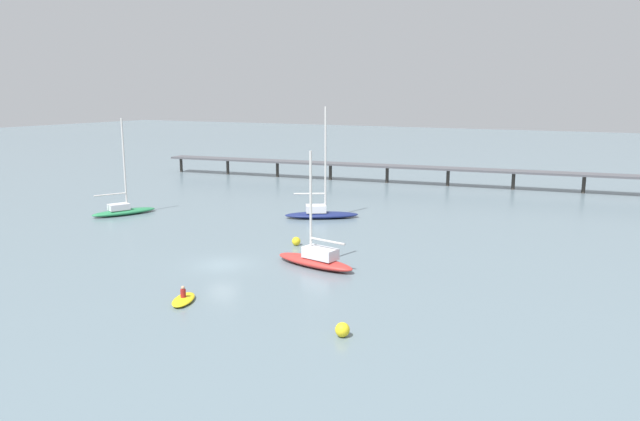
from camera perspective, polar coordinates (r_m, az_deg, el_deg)
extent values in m
plane|color=slate|center=(49.49, -9.36, -5.14)|extent=(400.00, 400.00, 0.00)
cube|color=#4C4C51|center=(92.44, 9.29, 4.10)|extent=(86.33, 13.80, 0.30)
cylinder|color=#38332D|center=(109.02, -13.14, 4.27)|extent=(0.50, 0.50, 2.48)
cylinder|color=#38332D|center=(104.12, -8.81, 4.12)|extent=(0.50, 0.50, 2.48)
cylinder|color=#38332D|center=(99.87, -4.09, 3.93)|extent=(0.50, 0.50, 2.48)
cylinder|color=#38332D|center=(96.35, 1.00, 3.69)|extent=(0.50, 0.50, 2.48)
cylinder|color=#38332D|center=(93.64, 6.44, 3.40)|extent=(0.50, 0.50, 2.48)
cylinder|color=#38332D|center=(91.82, 12.14, 3.07)|extent=(0.50, 0.50, 2.48)
cylinder|color=#38332D|center=(90.94, 18.00, 2.70)|extent=(0.50, 0.50, 2.48)
cylinder|color=#38332D|center=(91.03, 23.92, 2.29)|extent=(0.50, 0.50, 2.48)
ellipsoid|color=#287F4C|center=(72.26, -18.23, -0.13)|extent=(4.92, 7.50, 0.63)
cube|color=silver|center=(71.95, -18.70, 0.33)|extent=(2.22, 2.60, 0.70)
cylinder|color=silver|center=(71.56, -18.22, 4.24)|extent=(0.21, 0.21, 10.39)
cylinder|color=silver|center=(71.43, -19.43, 1.45)|extent=(1.68, 3.36, 0.17)
ellipsoid|color=red|center=(48.27, -0.53, -4.92)|extent=(7.71, 3.37, 0.78)
cube|color=silver|center=(47.69, 0.03, -4.09)|extent=(3.03, 1.90, 0.87)
cylinder|color=silver|center=(47.43, -0.89, 0.58)|extent=(0.21, 0.21, 8.55)
cylinder|color=silver|center=(46.98, 0.72, -2.94)|extent=(3.36, 0.81, 0.17)
ellipsoid|color=navy|center=(66.83, 0.17, -0.43)|extent=(8.29, 6.40, 0.67)
cube|color=silver|center=(66.65, -0.40, 0.19)|extent=(2.79, 2.63, 0.81)
cylinder|color=silver|center=(65.90, 0.53, 4.84)|extent=(0.22, 0.22, 11.67)
cylinder|color=silver|center=(66.30, -1.00, 1.62)|extent=(3.10, 2.00, 0.18)
ellipsoid|color=yellow|center=(41.36, -12.93, -8.31)|extent=(2.30, 3.16, 0.35)
cylinder|color=maroon|center=(41.21, -12.96, -7.72)|extent=(0.47, 0.47, 0.55)
sphere|color=tan|center=(41.09, -12.98, -7.20)|extent=(0.24, 0.24, 0.24)
sphere|color=yellow|center=(34.87, 2.16, -11.32)|extent=(0.85, 0.85, 0.85)
sphere|color=yellow|center=(54.85, -2.29, -2.95)|extent=(0.79, 0.79, 0.79)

